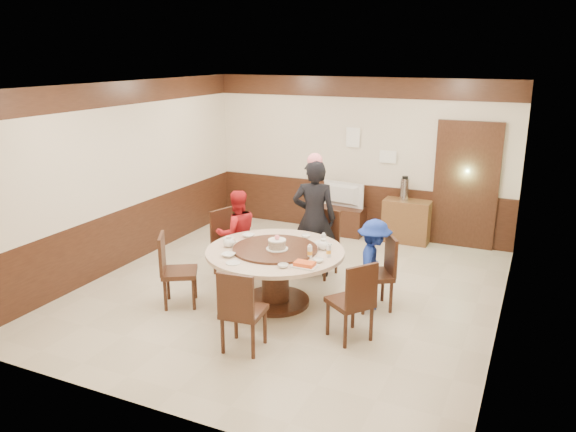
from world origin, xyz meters
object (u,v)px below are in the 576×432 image
at_px(banquet_table, 275,265).
at_px(person_blue, 374,264).
at_px(shrimp_platter, 305,265).
at_px(thermos, 404,189).
at_px(television, 342,195).
at_px(person_red, 237,233).
at_px(birthday_cake, 277,244).
at_px(tv_stand, 341,220).
at_px(side_cabinet, 406,221).
at_px(person_standing, 314,218).

height_order(banquet_table, person_blue, person_blue).
height_order(shrimp_platter, thermos, thermos).
bearing_deg(thermos, shrimp_platter, -95.23).
relative_size(television, thermos, 2.06).
distance_m(person_red, shrimp_platter, 1.86).
bearing_deg(banquet_table, thermos, 74.18).
height_order(birthday_cake, tv_stand, birthday_cake).
relative_size(banquet_table, person_red, 1.38).
bearing_deg(side_cabinet, television, -178.56).
bearing_deg(birthday_cake, thermos, 75.16).
relative_size(banquet_table, television, 2.30).
height_order(birthday_cake, thermos, thermos).
height_order(person_standing, thermos, person_standing).
relative_size(person_standing, shrimp_platter, 5.83).
relative_size(birthday_cake, tv_stand, 0.33).
bearing_deg(shrimp_platter, television, 102.50).
bearing_deg(banquet_table, person_blue, 20.32).
xyz_separation_m(shrimp_platter, side_cabinet, (0.40, 3.62, -0.40)).
xyz_separation_m(person_standing, tv_stand, (-0.29, 2.05, -0.62)).
bearing_deg(thermos, side_cabinet, 0.00).
distance_m(banquet_table, shrimp_platter, 0.75).
relative_size(person_standing, person_red, 1.35).
height_order(tv_stand, side_cabinet, side_cabinet).
bearing_deg(tv_stand, banquet_table, -86.18).
xyz_separation_m(banquet_table, side_cabinet, (0.98, 3.22, -0.16)).
xyz_separation_m(person_standing, television, (-0.29, 2.05, -0.15)).
xyz_separation_m(person_red, television, (0.73, 2.53, 0.08)).
height_order(banquet_table, person_standing, person_standing).
bearing_deg(person_standing, side_cabinet, -130.39).
height_order(side_cabinet, thermos, thermos).
bearing_deg(television, person_blue, 124.28).
distance_m(birthday_cake, television, 3.25).
xyz_separation_m(banquet_table, tv_stand, (-0.21, 3.19, -0.28)).
xyz_separation_m(banquet_table, thermos, (0.91, 3.22, 0.41)).
bearing_deg(television, person_standing, 105.33).
distance_m(person_blue, shrimp_platter, 1.05).
relative_size(banquet_table, birthday_cake, 6.35).
bearing_deg(banquet_table, shrimp_platter, -34.20).
height_order(person_standing, television, person_standing).
bearing_deg(person_red, thermos, -171.16).
xyz_separation_m(banquet_table, person_standing, (0.08, 1.14, 0.34)).
bearing_deg(thermos, banquet_table, -105.82).
bearing_deg(birthday_cake, television, 94.62).
height_order(person_red, shrimp_platter, person_red).
xyz_separation_m(birthday_cake, television, (-0.26, 3.23, -0.12)).
relative_size(person_red, birthday_cake, 4.59).
distance_m(person_red, tv_stand, 2.66).
relative_size(person_red, television, 1.66).
xyz_separation_m(shrimp_platter, tv_stand, (-0.80, 3.59, -0.53)).
xyz_separation_m(shrimp_platter, television, (-0.80, 3.59, -0.05)).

